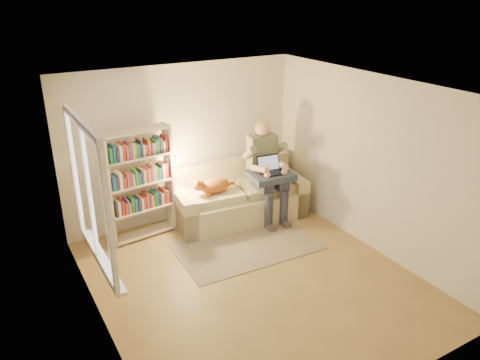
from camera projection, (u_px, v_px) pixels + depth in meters
floor at (254, 279)px, 6.38m from camera, size 4.50×4.50×0.00m
ceiling at (256, 89)px, 5.37m from camera, size 4.00×4.50×0.02m
wall_left at (95, 231)px, 4.95m from camera, size 0.02×4.50×2.60m
wall_right at (371, 164)px, 6.81m from camera, size 0.02×4.50×2.60m
wall_back at (182, 144)px, 7.67m from camera, size 4.00×0.02×2.60m
wall_front at (390, 284)px, 4.08m from camera, size 4.00×0.02×2.60m
window at (94, 216)px, 5.11m from camera, size 0.12×1.52×1.69m
sofa at (237, 199)px, 7.97m from camera, size 2.30×1.23×0.94m
person at (266, 166)px, 7.77m from camera, size 0.54×0.80×1.67m
cat at (210, 186)px, 7.50m from camera, size 0.79×0.33×0.28m
blanket at (275, 175)px, 7.70m from camera, size 0.76×0.64×0.11m
laptop at (275, 168)px, 7.66m from camera, size 0.43×0.38×0.34m
bookshelf at (140, 179)px, 7.11m from camera, size 1.19×0.37×1.77m
rug at (247, 246)px, 7.17m from camera, size 2.18×1.34×0.01m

